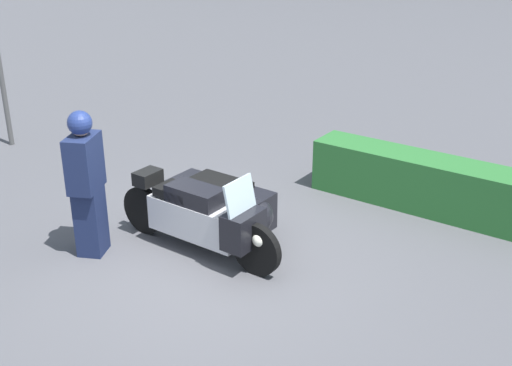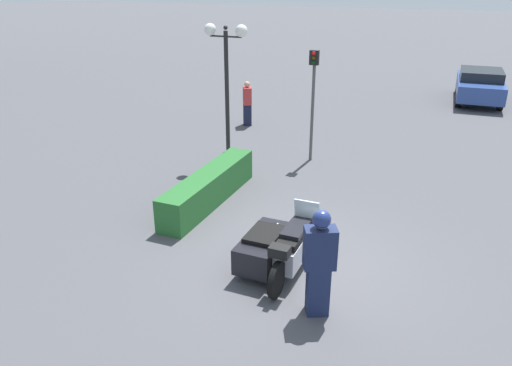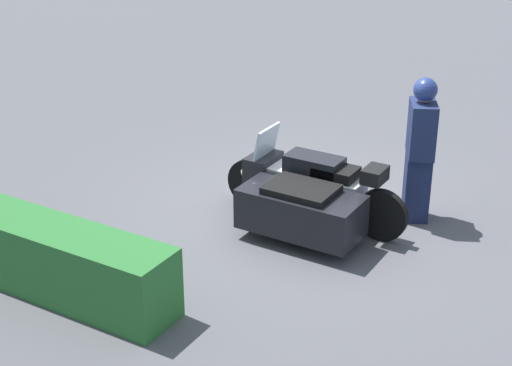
# 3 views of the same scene
# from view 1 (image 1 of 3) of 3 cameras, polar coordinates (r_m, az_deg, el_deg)

# --- Properties ---
(ground_plane) EXTENTS (160.00, 160.00, 0.00)m
(ground_plane) POSITION_cam_1_polar(r_m,az_deg,el_deg) (8.00, -4.17, -7.14)
(ground_plane) COLOR #4C4C51
(police_motorcycle) EXTENTS (2.51, 1.18, 1.16)m
(police_motorcycle) POSITION_cam_1_polar(r_m,az_deg,el_deg) (8.27, -3.75, -2.44)
(police_motorcycle) COLOR black
(police_motorcycle) RESTS_ON ground
(officer_rider) EXTENTS (0.50, 0.59, 1.87)m
(officer_rider) POSITION_cam_1_polar(r_m,az_deg,el_deg) (8.07, -14.86, 0.22)
(officer_rider) COLOR #192347
(officer_rider) RESTS_ON ground
(hedge_bush_curbside) EXTENTS (3.80, 0.65, 0.78)m
(hedge_bush_curbside) POSITION_cam_1_polar(r_m,az_deg,el_deg) (9.49, 15.98, -0.31)
(hedge_bush_curbside) COLOR #28662D
(hedge_bush_curbside) RESTS_ON ground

